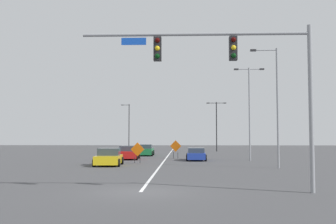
{
  "coord_description": "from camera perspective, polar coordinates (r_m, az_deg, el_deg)",
  "views": [
    {
      "loc": [
        1.84,
        -17.31,
        2.42
      ],
      "look_at": [
        0.27,
        24.72,
        4.97
      ],
      "focal_mm": 42.52,
      "sensor_mm": 36.0,
      "label": 1
    }
  ],
  "objects": [
    {
      "name": "ground",
      "position": [
        17.57,
        -3.96,
        -11.38
      ],
      "size": [
        173.83,
        173.83,
        0.0
      ],
      "primitive_type": "plane",
      "color": "#444447"
    },
    {
      "name": "road_centre_stripe",
      "position": [
        65.66,
        0.53,
        -5.57
      ],
      "size": [
        0.16,
        96.57,
        0.01
      ],
      "color": "white",
      "rests_on": "ground"
    },
    {
      "name": "traffic_signal_assembly",
      "position": [
        17.72,
        9.79,
        6.44
      ],
      "size": [
        10.06,
        0.44,
        7.27
      ],
      "color": "gray",
      "rests_on": "ground"
    },
    {
      "name": "street_lamp_mid_left",
      "position": [
        40.46,
        11.6,
        0.77
      ],
      "size": [
        3.0,
        0.24,
        9.27
      ],
      "color": "gray",
      "rests_on": "ground"
    },
    {
      "name": "street_lamp_near_left",
      "position": [
        31.36,
        15.18,
        1.42
      ],
      "size": [
        2.09,
        0.24,
        9.16
      ],
      "color": "gray",
      "rests_on": "ground"
    },
    {
      "name": "street_lamp_far_left",
      "position": [
        76.93,
        -5.69,
        -1.77
      ],
      "size": [
        1.63,
        0.24,
        8.56
      ],
      "color": "black",
      "rests_on": "ground"
    },
    {
      "name": "street_lamp_near_right",
      "position": [
        63.25,
        6.97,
        -1.46
      ],
      "size": [
        3.11,
        0.24,
        7.79
      ],
      "color": "black",
      "rests_on": "ground"
    },
    {
      "name": "construction_sign_right_shoulder",
      "position": [
        35.83,
        -4.4,
        -5.49
      ],
      "size": [
        1.24,
        0.23,
        1.86
      ],
      "color": "orange",
      "rests_on": "ground"
    },
    {
      "name": "construction_sign_left_lane",
      "position": [
        42.53,
        1.1,
        -5.04
      ],
      "size": [
        1.21,
        0.33,
        1.97
      ],
      "color": "orange",
      "rests_on": "ground"
    },
    {
      "name": "car_green_near",
      "position": [
        49.55,
        -3.31,
        -5.51
      ],
      "size": [
        2.16,
        4.31,
        1.38
      ],
      "color": "#196B38",
      "rests_on": "ground"
    },
    {
      "name": "car_red_far",
      "position": [
        41.94,
        -5.67,
        -5.83
      ],
      "size": [
        2.32,
        4.28,
        1.4
      ],
      "color": "red",
      "rests_on": "ground"
    },
    {
      "name": "car_blue_distant",
      "position": [
        39.82,
        4.06,
        -6.08
      ],
      "size": [
        2.05,
        4.02,
        1.25
      ],
      "color": "#1E389E",
      "rests_on": "ground"
    },
    {
      "name": "car_yellow_passing",
      "position": [
        33.27,
        -8.48,
        -6.49
      ],
      "size": [
        2.31,
        4.09,
        1.42
      ],
      "color": "gold",
      "rests_on": "ground"
    }
  ]
}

